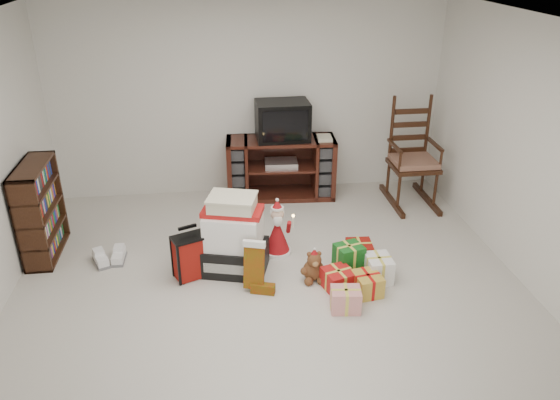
% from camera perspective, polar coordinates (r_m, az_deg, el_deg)
% --- Properties ---
extents(room, '(5.01, 5.01, 2.51)m').
position_cam_1_polar(room, '(4.73, -0.98, 2.59)').
color(room, beige).
rests_on(room, ground).
extents(tv_stand, '(1.42, 0.58, 0.80)m').
position_cam_1_polar(tv_stand, '(7.13, 0.09, 3.38)').
color(tv_stand, '#451913').
rests_on(tv_stand, floor).
extents(bookshelf, '(0.28, 0.84, 1.03)m').
position_cam_1_polar(bookshelf, '(6.28, -23.75, -1.17)').
color(bookshelf, '#381E0F').
rests_on(bookshelf, floor).
extents(rocking_chair, '(0.56, 0.93, 1.40)m').
position_cam_1_polar(rocking_chair, '(7.18, 13.53, 3.50)').
color(rocking_chair, '#381E0F').
rests_on(rocking_chair, floor).
extents(gift_pile, '(0.75, 0.63, 0.82)m').
position_cam_1_polar(gift_pile, '(5.54, -4.86, -4.09)').
color(gift_pile, black).
rests_on(gift_pile, floor).
extents(red_suitcase, '(0.40, 0.31, 0.55)m').
position_cam_1_polar(red_suitcase, '(5.54, -9.13, -5.82)').
color(red_suitcase, maroon).
rests_on(red_suitcase, floor).
extents(stocking, '(0.27, 0.18, 0.54)m').
position_cam_1_polar(stocking, '(5.26, -2.73, -6.92)').
color(stocking, '#0C6B0B').
rests_on(stocking, floor).
extents(teddy_bear, '(0.22, 0.19, 0.32)m').
position_cam_1_polar(teddy_bear, '(5.48, 3.54, -7.06)').
color(teddy_bear, brown).
rests_on(teddy_bear, floor).
extents(santa_figurine, '(0.31, 0.30, 0.64)m').
position_cam_1_polar(santa_figurine, '(5.87, -0.29, -3.46)').
color(santa_figurine, maroon).
rests_on(santa_figurine, floor).
extents(mrs_claus_figurine, '(0.33, 0.31, 0.67)m').
position_cam_1_polar(mrs_claus_figurine, '(5.80, -5.06, -3.82)').
color(mrs_claus_figurine, maroon).
rests_on(mrs_claus_figurine, floor).
extents(sneaker_pair, '(0.36, 0.31, 0.10)m').
position_cam_1_polar(sneaker_pair, '(6.07, -17.35, -5.80)').
color(sneaker_pair, white).
rests_on(sneaker_pair, floor).
extents(gift_cluster, '(0.74, 1.04, 0.25)m').
position_cam_1_polar(gift_cluster, '(5.48, 7.98, -7.46)').
color(gift_cluster, '#AF1514').
rests_on(gift_cluster, floor).
extents(crt_television, '(0.67, 0.49, 0.48)m').
position_cam_1_polar(crt_television, '(6.92, 0.27, 8.29)').
color(crt_television, black).
rests_on(crt_television, tv_stand).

